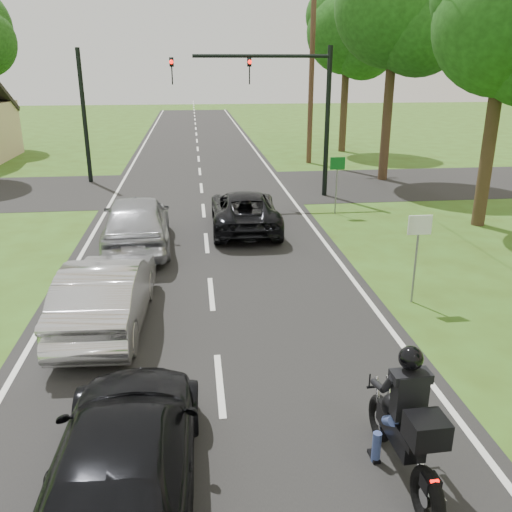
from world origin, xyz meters
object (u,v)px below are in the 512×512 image
at_px(sign_green, 337,172).
at_px(sign_white, 418,238).
at_px(motorcycle_rider, 407,430).
at_px(silver_suv, 137,221).
at_px(dark_car_behind, 125,456).
at_px(traffic_signal, 283,95).
at_px(dark_suv, 244,210).
at_px(utility_pole_far, 312,68).
at_px(silver_sedan, 107,293).

bearing_deg(sign_green, sign_white, -91.43).
bearing_deg(sign_white, motorcycle_rider, -113.07).
relative_size(sign_white, sign_green, 1.00).
relative_size(silver_suv, sign_white, 2.30).
height_order(dark_car_behind, sign_green, sign_green).
height_order(motorcycle_rider, traffic_signal, traffic_signal).
xyz_separation_m(motorcycle_rider, dark_suv, (-1.00, 11.97, -0.12)).
distance_m(traffic_signal, utility_pole_far, 8.55).
relative_size(silver_sedan, sign_green, 2.11).
xyz_separation_m(dark_car_behind, sign_white, (6.01, 5.48, 0.93)).
distance_m(dark_suv, utility_pole_far, 14.21).
xyz_separation_m(dark_suv, sign_green, (3.56, 1.58, 0.93)).
bearing_deg(motorcycle_rider, dark_car_behind, 176.99).
height_order(traffic_signal, utility_pole_far, utility_pole_far).
relative_size(silver_suv, traffic_signal, 0.76).
bearing_deg(dark_car_behind, sign_white, -136.51).
relative_size(dark_suv, dark_car_behind, 1.03).
bearing_deg(dark_car_behind, traffic_signal, -104.60).
xyz_separation_m(traffic_signal, utility_pole_far, (2.86, 8.00, 0.95)).
relative_size(silver_sedan, sign_white, 2.11).
distance_m(silver_sedan, sign_green, 11.06).
distance_m(dark_suv, sign_green, 4.01).
xyz_separation_m(silver_suv, dark_car_behind, (0.77, -10.26, -0.17)).
distance_m(silver_sedan, traffic_signal, 13.15).
height_order(dark_suv, traffic_signal, traffic_signal).
bearing_deg(traffic_signal, dark_suv, -113.51).
bearing_deg(sign_white, sign_green, 88.57).
distance_m(utility_pole_far, sign_green, 11.63).
bearing_deg(traffic_signal, dark_car_behind, -105.74).
xyz_separation_m(silver_sedan, utility_pole_far, (8.44, 19.42, 4.33)).
relative_size(dark_suv, sign_green, 2.21).
xyz_separation_m(dark_car_behind, sign_green, (6.21, 13.48, 0.93)).
xyz_separation_m(silver_suv, utility_pole_far, (8.28, 14.24, 4.24)).
bearing_deg(motorcycle_rider, utility_pole_far, 79.15).
xyz_separation_m(motorcycle_rider, dark_car_behind, (-3.65, 0.07, -0.11)).
xyz_separation_m(silver_sedan, sign_green, (7.14, 8.40, 0.85)).
bearing_deg(dark_car_behind, dark_suv, -101.42).
bearing_deg(sign_white, utility_pole_far, 85.49).
distance_m(dark_car_behind, utility_pole_far, 26.00).
height_order(motorcycle_rider, silver_suv, motorcycle_rider).
bearing_deg(sign_green, dark_car_behind, -114.74).
bearing_deg(silver_sedan, traffic_signal, -113.54).
distance_m(silver_suv, utility_pole_far, 17.00).
bearing_deg(sign_green, motorcycle_rider, -100.71).
bearing_deg(traffic_signal, sign_white, -82.95).
bearing_deg(traffic_signal, motorcycle_rider, -93.46).
height_order(motorcycle_rider, sign_white, sign_white).
bearing_deg(silver_suv, silver_sedan, 85.43).
bearing_deg(utility_pole_far, silver_suv, -120.18).
bearing_deg(dark_suv, dark_car_behind, 78.76).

